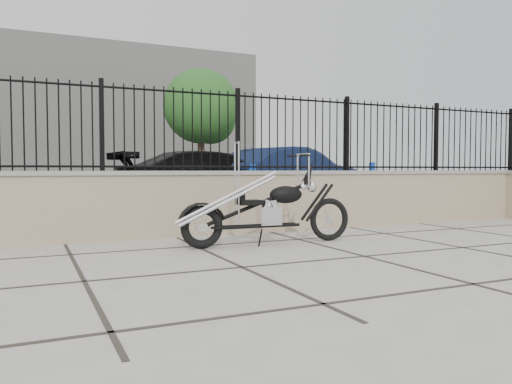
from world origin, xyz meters
name	(u,v)px	position (x,y,z in m)	size (l,w,h in m)	color
ground_plane	(242,268)	(0.00, 0.00, 0.00)	(90.00, 90.00, 0.00)	#99968E
parking_lot	(92,199)	(0.00, 12.50, 0.00)	(30.00, 30.00, 0.00)	black
retaining_wall	(174,204)	(0.00, 2.50, 0.48)	(14.00, 0.36, 0.96)	gray
iron_fence	(174,129)	(0.00, 2.50, 1.56)	(14.00, 0.08, 1.20)	black
background_building	(62,117)	(0.00, 26.50, 4.00)	(22.00, 6.00, 8.00)	beige
chopper_motorcycle	(266,193)	(0.87, 1.24, 0.68)	(2.25, 0.40, 1.35)	black
car_black	(214,180)	(2.30, 7.10, 0.71)	(2.00, 4.91, 1.42)	black
car_blue	(289,177)	(4.56, 7.38, 0.78)	(1.64, 4.71, 1.55)	#101B3B
bollard_a	(2,204)	(-2.30, 4.32, 0.43)	(0.10, 0.10, 0.85)	blue
bollard_b	(252,191)	(2.14, 4.46, 0.54)	(0.13, 0.13, 1.08)	#0A28A2
bollard_c	(372,187)	(5.19, 4.62, 0.57)	(0.14, 0.14, 1.14)	#0B22A9
tree_right	(201,103)	(5.22, 16.87, 3.95)	(3.34, 3.34, 5.64)	#382619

